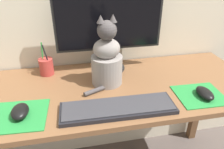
{
  "coord_description": "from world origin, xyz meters",
  "views": [
    {
      "loc": [
        -0.15,
        -0.88,
        1.27
      ],
      "look_at": [
        0.01,
        -0.07,
        0.81
      ],
      "focal_mm": 35.0,
      "sensor_mm": 36.0,
      "label": 1
    }
  ],
  "objects_px": {
    "cat": "(107,59)",
    "pen_cup": "(46,66)",
    "keyboard": "(118,108)",
    "computer_mouse_right": "(205,93)",
    "monitor": "(109,26)",
    "computer_mouse_left": "(20,111)"
  },
  "relations": [
    {
      "from": "cat",
      "to": "pen_cup",
      "type": "relative_size",
      "value": 1.95
    },
    {
      "from": "keyboard",
      "to": "computer_mouse_right",
      "type": "height_order",
      "value": "computer_mouse_right"
    },
    {
      "from": "cat",
      "to": "computer_mouse_right",
      "type": "bearing_deg",
      "value": -31.26
    },
    {
      "from": "cat",
      "to": "monitor",
      "type": "bearing_deg",
      "value": 70.82
    },
    {
      "from": "computer_mouse_left",
      "to": "pen_cup",
      "type": "xyz_separation_m",
      "value": [
        0.08,
        0.34,
        0.02
      ]
    },
    {
      "from": "pen_cup",
      "to": "computer_mouse_right",
      "type": "bearing_deg",
      "value": -27.19
    },
    {
      "from": "keyboard",
      "to": "cat",
      "type": "height_order",
      "value": "cat"
    },
    {
      "from": "keyboard",
      "to": "computer_mouse_left",
      "type": "bearing_deg",
      "value": 175.82
    },
    {
      "from": "computer_mouse_right",
      "to": "cat",
      "type": "relative_size",
      "value": 0.32
    },
    {
      "from": "keyboard",
      "to": "cat",
      "type": "relative_size",
      "value": 1.4
    },
    {
      "from": "monitor",
      "to": "computer_mouse_right",
      "type": "xyz_separation_m",
      "value": [
        0.37,
        -0.36,
        -0.22
      ]
    },
    {
      "from": "keyboard",
      "to": "computer_mouse_right",
      "type": "bearing_deg",
      "value": 3.5
    },
    {
      "from": "computer_mouse_right",
      "to": "computer_mouse_left",
      "type": "bearing_deg",
      "value": 178.25
    },
    {
      "from": "computer_mouse_left",
      "to": "computer_mouse_right",
      "type": "distance_m",
      "value": 0.79
    },
    {
      "from": "computer_mouse_left",
      "to": "computer_mouse_right",
      "type": "relative_size",
      "value": 0.94
    },
    {
      "from": "monitor",
      "to": "keyboard",
      "type": "relative_size",
      "value": 1.15
    },
    {
      "from": "monitor",
      "to": "computer_mouse_left",
      "type": "relative_size",
      "value": 5.44
    },
    {
      "from": "monitor",
      "to": "pen_cup",
      "type": "height_order",
      "value": "monitor"
    },
    {
      "from": "computer_mouse_right",
      "to": "pen_cup",
      "type": "distance_m",
      "value": 0.79
    },
    {
      "from": "monitor",
      "to": "pen_cup",
      "type": "relative_size",
      "value": 3.15
    },
    {
      "from": "computer_mouse_left",
      "to": "cat",
      "type": "bearing_deg",
      "value": 26.29
    },
    {
      "from": "keyboard",
      "to": "computer_mouse_right",
      "type": "relative_size",
      "value": 4.42
    }
  ]
}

